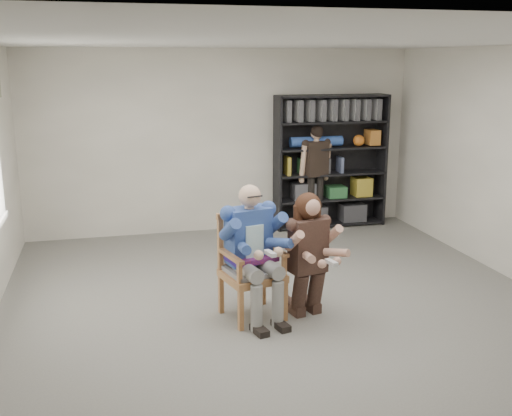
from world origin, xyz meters
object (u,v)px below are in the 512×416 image
object	(u,v)px
kneeling_woman	(310,257)
bookshelf	(331,162)
standing_man	(316,178)
armchair	(252,267)
seated_man	(252,252)

from	to	relation	value
kneeling_woman	bookshelf	world-z (taller)	bookshelf
standing_man	armchair	bearing A→B (deg)	-133.30
bookshelf	standing_man	xyz separation A→B (m)	(-0.28, -0.09, -0.23)
seated_man	kneeling_woman	xyz separation A→B (m)	(0.58, -0.12, -0.06)
standing_man	seated_man	bearing A→B (deg)	-133.30
standing_man	bookshelf	bearing A→B (deg)	5.30
seated_man	armchair	bearing A→B (deg)	0.00
armchair	standing_man	distance (m)	3.56
armchair	standing_man	xyz separation A→B (m)	(1.78, 3.07, 0.28)
seated_man	kneeling_woman	size ratio (longest dim) A/B	1.09
armchair	seated_man	bearing A→B (deg)	0.00
armchair	kneeling_woman	size ratio (longest dim) A/B	0.84
bookshelf	standing_man	bearing A→B (deg)	-161.49
seated_man	standing_man	xyz separation A→B (m)	(1.78, 3.07, 0.11)
armchair	bookshelf	xyz separation A→B (m)	(2.06, 3.17, 0.50)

